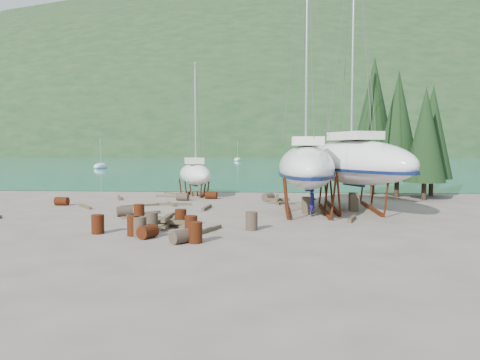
# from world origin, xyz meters

# --- Properties ---
(ground) EXTENTS (600.00, 600.00, 0.00)m
(ground) POSITION_xyz_m (0.00, 0.00, 0.00)
(ground) COLOR #63584E
(ground) RESTS_ON ground
(bay_water) EXTENTS (700.00, 700.00, 0.00)m
(bay_water) POSITION_xyz_m (0.00, 315.00, 0.01)
(bay_water) COLOR #1A7C83
(bay_water) RESTS_ON ground
(far_hill) EXTENTS (800.00, 360.00, 110.00)m
(far_hill) POSITION_xyz_m (0.00, 320.00, 0.00)
(far_hill) COLOR #1A3118
(far_hill) RESTS_ON ground
(far_house_left) EXTENTS (6.60, 5.60, 5.60)m
(far_house_left) POSITION_xyz_m (-60.00, 190.00, 2.92)
(far_house_left) COLOR beige
(far_house_left) RESTS_ON ground
(far_house_center) EXTENTS (6.60, 5.60, 5.60)m
(far_house_center) POSITION_xyz_m (-20.00, 190.00, 2.92)
(far_house_center) COLOR beige
(far_house_center) RESTS_ON ground
(far_house_right) EXTENTS (6.60, 5.60, 5.60)m
(far_house_right) POSITION_xyz_m (30.00, 190.00, 2.92)
(far_house_right) COLOR beige
(far_house_right) RESTS_ON ground
(cypress_near_right) EXTENTS (3.60, 3.60, 10.00)m
(cypress_near_right) POSITION_xyz_m (12.50, 12.00, 5.79)
(cypress_near_right) COLOR black
(cypress_near_right) RESTS_ON ground
(cypress_mid_right) EXTENTS (3.06, 3.06, 8.50)m
(cypress_mid_right) POSITION_xyz_m (14.00, 10.00, 4.92)
(cypress_mid_right) COLOR black
(cypress_mid_right) RESTS_ON ground
(cypress_back_left) EXTENTS (4.14, 4.14, 11.50)m
(cypress_back_left) POSITION_xyz_m (11.00, 14.00, 6.66)
(cypress_back_left) COLOR black
(cypress_back_left) RESTS_ON ground
(cypress_far_right) EXTENTS (3.24, 3.24, 9.00)m
(cypress_far_right) POSITION_xyz_m (15.50, 13.00, 5.21)
(cypress_far_right) COLOR black
(cypress_far_right) RESTS_ON ground
(moored_boat_left) EXTENTS (2.00, 5.00, 6.05)m
(moored_boat_left) POSITION_xyz_m (-30.00, 60.00, 0.39)
(moored_boat_left) COLOR white
(moored_boat_left) RESTS_ON ground
(moored_boat_mid) EXTENTS (2.00, 5.00, 6.05)m
(moored_boat_mid) POSITION_xyz_m (10.00, 80.00, 0.39)
(moored_boat_mid) COLOR white
(moored_boat_mid) RESTS_ON ground
(moored_boat_far) EXTENTS (2.00, 5.00, 6.05)m
(moored_boat_far) POSITION_xyz_m (-8.00, 110.00, 0.39)
(moored_boat_far) COLOR white
(moored_boat_far) RESTS_ON ground
(large_sailboat_near) EXTENTS (3.47, 11.21, 17.57)m
(large_sailboat_near) POSITION_xyz_m (4.66, 2.56, 2.83)
(large_sailboat_near) COLOR white
(large_sailboat_near) RESTS_ON ground
(large_sailboat_far) EXTENTS (7.83, 12.31, 18.81)m
(large_sailboat_far) POSITION_xyz_m (7.69, 4.10, 3.07)
(large_sailboat_far) COLOR white
(large_sailboat_far) RESTS_ON ground
(small_sailboat_shore) EXTENTS (4.61, 7.14, 10.94)m
(small_sailboat_shore) POSITION_xyz_m (-3.79, 12.05, 1.81)
(small_sailboat_shore) COLOR white
(small_sailboat_shore) RESTS_ON ground
(worker) EXTENTS (0.44, 0.64, 1.71)m
(worker) POSITION_xyz_m (4.93, 1.04, 0.85)
(worker) COLOR #141354
(worker) RESTS_ON ground
(drum_0) EXTENTS (0.58, 0.58, 0.88)m
(drum_0) POSITION_xyz_m (-5.38, -5.24, 0.44)
(drum_0) COLOR #632C11
(drum_0) RESTS_ON ground
(drum_1) EXTENTS (1.02, 1.04, 0.58)m
(drum_1) POSITION_xyz_m (-1.11, -7.11, 0.29)
(drum_1) COLOR #2D2823
(drum_1) RESTS_ON ground
(drum_2) EXTENTS (0.92, 0.64, 0.58)m
(drum_2) POSITION_xyz_m (-11.80, 4.82, 0.29)
(drum_2) COLOR #632C11
(drum_2) RESTS_ON ground
(drum_3) EXTENTS (0.58, 0.58, 0.88)m
(drum_3) POSITION_xyz_m (-1.04, -5.22, 0.44)
(drum_3) COLOR #632C11
(drum_3) RESTS_ON ground
(drum_4) EXTENTS (0.94, 0.67, 0.58)m
(drum_4) POSITION_xyz_m (-2.12, 9.61, 0.29)
(drum_4) COLOR #632C11
(drum_4) RESTS_ON ground
(drum_5) EXTENTS (0.58, 0.58, 0.88)m
(drum_5) POSITION_xyz_m (-3.09, -4.34, 0.44)
(drum_5) COLOR #2D2823
(drum_5) RESTS_ON ground
(drum_7) EXTENTS (0.58, 0.58, 0.88)m
(drum_7) POSITION_xyz_m (-0.54, -6.99, 0.44)
(drum_7) COLOR #632C11
(drum_7) RESTS_ON ground
(drum_9) EXTENTS (0.98, 0.74, 0.58)m
(drum_9) POSITION_xyz_m (-4.10, 8.28, 0.29)
(drum_9) COLOR #2D2823
(drum_9) RESTS_ON ground
(drum_10) EXTENTS (0.58, 0.58, 0.88)m
(drum_10) POSITION_xyz_m (-1.95, -3.08, 0.44)
(drum_10) COLOR #632C11
(drum_10) RESTS_ON ground
(drum_11) EXTENTS (1.01, 1.05, 0.58)m
(drum_11) POSITION_xyz_m (2.29, 8.50, 0.29)
(drum_11) COLOR #2D2823
(drum_11) RESTS_ON ground
(drum_12) EXTENTS (0.88, 1.04, 0.58)m
(drum_12) POSITION_xyz_m (-2.79, -6.13, 0.29)
(drum_12) COLOR #632C11
(drum_12) RESTS_ON ground
(drum_13) EXTENTS (0.58, 0.58, 0.88)m
(drum_13) POSITION_xyz_m (-3.59, -5.61, 0.44)
(drum_13) COLOR #632C11
(drum_13) RESTS_ON ground
(drum_14) EXTENTS (0.58, 0.58, 0.88)m
(drum_14) POSITION_xyz_m (-4.63, -1.20, 0.44)
(drum_14) COLOR #632C11
(drum_14) RESTS_ON ground
(drum_15) EXTENTS (1.05, 0.91, 0.58)m
(drum_15) POSITION_xyz_m (-5.90, 0.21, 0.29)
(drum_15) COLOR #2D2823
(drum_15) RESTS_ON ground
(drum_16) EXTENTS (0.58, 0.58, 0.88)m
(drum_16) POSITION_xyz_m (-3.25, -5.76, 0.44)
(drum_16) COLOR #2D2823
(drum_16) RESTS_ON ground
(drum_17) EXTENTS (0.58, 0.58, 0.88)m
(drum_17) POSITION_xyz_m (1.65, -3.82, 0.44)
(drum_17) COLOR #2D2823
(drum_17) RESTS_ON ground
(timber_0) EXTENTS (2.43, 0.83, 0.14)m
(timber_0) POSITION_xyz_m (-5.59, 10.55, 0.07)
(timber_0) COLOR brown
(timber_0) RESTS_ON ground
(timber_1) EXTENTS (0.73, 1.80, 0.19)m
(timber_1) POSITION_xyz_m (6.95, -0.48, 0.10)
(timber_1) COLOR brown
(timber_1) RESTS_ON ground
(timber_2) EXTENTS (1.00, 2.20, 0.19)m
(timber_2) POSITION_xyz_m (-9.22, 9.10, 0.09)
(timber_2) COLOR brown
(timber_2) RESTS_ON ground
(timber_3) EXTENTS (3.22, 0.31, 0.15)m
(timber_3) POSITION_xyz_m (-4.11, -0.97, 0.07)
(timber_3) COLOR brown
(timber_3) RESTS_ON ground
(timber_4) EXTENTS (0.91, 1.63, 0.17)m
(timber_4) POSITION_xyz_m (-4.31, 5.41, 0.09)
(timber_4) COLOR brown
(timber_4) RESTS_ON ground
(timber_5) EXTENTS (0.35, 2.74, 0.16)m
(timber_5) POSITION_xyz_m (-2.77, -0.42, 0.08)
(timber_5) COLOR brown
(timber_5) RESTS_ON ground
(timber_7) EXTENTS (0.86, 1.85, 0.17)m
(timber_7) POSITION_xyz_m (-0.28, -4.22, 0.09)
(timber_7) COLOR brown
(timber_7) RESTS_ON ground
(timber_8) EXTENTS (0.36, 2.29, 0.19)m
(timber_8) POSITION_xyz_m (-1.62, 3.68, 0.09)
(timber_8) COLOR brown
(timber_8) RESTS_ON ground
(timber_9) EXTENTS (1.79, 1.51, 0.15)m
(timber_9) POSITION_xyz_m (-5.88, 12.79, 0.08)
(timber_9) COLOR brown
(timber_9) RESTS_ON ground
(timber_10) EXTENTS (2.47, 0.30, 0.16)m
(timber_10) POSITION_xyz_m (-4.18, 5.44, 0.08)
(timber_10) COLOR brown
(timber_10) RESTS_ON ground
(timber_11) EXTENTS (0.65, 2.59, 0.15)m
(timber_11) POSITION_xyz_m (-3.13, 1.08, 0.08)
(timber_11) COLOR brown
(timber_11) RESTS_ON ground
(timber_12) EXTENTS (1.71, 1.60, 0.17)m
(timber_12) POSITION_xyz_m (-4.95, 0.80, 0.08)
(timber_12) COLOR brown
(timber_12) RESTS_ON ground
(timber_15) EXTENTS (2.23, 1.51, 0.15)m
(timber_15) POSITION_xyz_m (-6.31, 4.59, 0.07)
(timber_15) COLOR brown
(timber_15) RESTS_ON ground
(timber_16) EXTENTS (2.24, 1.53, 0.23)m
(timber_16) POSITION_xyz_m (-2.55, -3.00, 0.11)
(timber_16) COLOR brown
(timber_16) RESTS_ON ground
(timber_17) EXTENTS (1.54, 1.79, 0.16)m
(timber_17) POSITION_xyz_m (-9.71, 3.71, 0.08)
(timber_17) COLOR brown
(timber_17) RESTS_ON ground
(timber_pile_fore) EXTENTS (1.80, 1.80, 0.60)m
(timber_pile_fore) POSITION_xyz_m (-2.54, -3.53, 0.30)
(timber_pile_fore) COLOR brown
(timber_pile_fore) RESTS_ON ground
(timber_pile_aft) EXTENTS (1.80, 1.80, 0.60)m
(timber_pile_aft) POSITION_xyz_m (2.95, 6.90, 0.30)
(timber_pile_aft) COLOR brown
(timber_pile_aft) RESTS_ON ground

